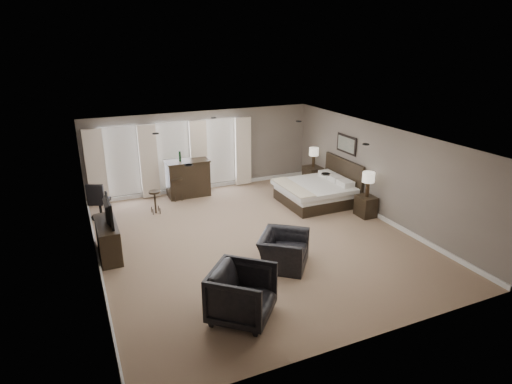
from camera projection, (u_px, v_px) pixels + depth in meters
name	position (u px, v px, depth m)	size (l,w,h in m)	color
room	(255.00, 190.00, 10.35)	(7.60, 8.60, 2.64)	#886E56
window_bay	(174.00, 158.00, 13.54)	(5.25, 0.20, 2.30)	silver
bed	(313.00, 184.00, 12.89)	(2.03, 1.93, 1.29)	silver
nightstand_near	(366.00, 206.00, 12.10)	(0.44, 0.54, 0.59)	black
nightstand_far	(313.00, 176.00, 14.58)	(0.50, 0.62, 0.67)	black
lamp_near	(368.00, 184.00, 11.88)	(0.34, 0.34, 0.71)	beige
lamp_far	(314.00, 157.00, 14.35)	(0.32, 0.32, 0.66)	beige
wall_art	(346.00, 144.00, 12.94)	(0.04, 0.96, 0.56)	slate
dresser	(108.00, 239.00, 9.85)	(0.45, 1.40, 0.81)	black
tv	(106.00, 221.00, 9.69)	(1.03, 0.60, 0.14)	black
armchair_near	(284.00, 245.00, 9.40)	(1.13, 0.73, 0.98)	black
armchair_far	(242.00, 292.00, 7.58)	(1.05, 0.98, 1.08)	black
bar_counter	(188.00, 178.00, 13.58)	(1.35, 0.70, 1.18)	black
bar_stool_left	(155.00, 202.00, 12.27)	(0.32, 0.32, 0.67)	black
bar_stool_right	(177.00, 189.00, 13.24)	(0.35, 0.35, 0.73)	black
desk_chair	(99.00, 200.00, 11.89)	(0.54, 0.54, 1.07)	black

